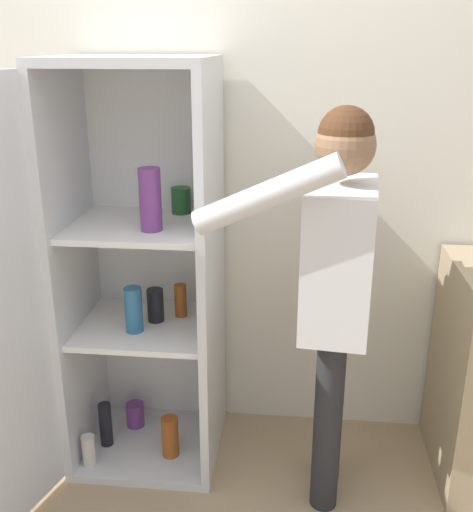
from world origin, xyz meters
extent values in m
cube|color=silver|center=(0.00, 0.98, 1.27)|extent=(7.00, 0.06, 2.55)
cube|color=silver|center=(-0.16, 0.65, 0.02)|extent=(0.62, 0.56, 0.04)
cube|color=silver|center=(-0.16, 0.65, 1.70)|extent=(0.62, 0.56, 0.04)
cube|color=white|center=(-0.16, 0.91, 0.86)|extent=(0.62, 0.03, 1.65)
cube|color=silver|center=(-0.45, 0.65, 0.86)|extent=(0.04, 0.56, 1.65)
cube|color=silver|center=(0.13, 0.65, 0.86)|extent=(0.04, 0.56, 1.65)
cube|color=white|center=(-0.16, 0.65, 0.62)|extent=(0.55, 0.49, 0.02)
cube|color=white|center=(-0.16, 0.65, 1.07)|extent=(0.55, 0.49, 0.02)
cylinder|color=#1E5123|center=(-0.02, 0.82, 1.13)|extent=(0.08, 0.08, 0.11)
cylinder|color=#723884|center=(-0.26, 0.75, 0.09)|extent=(0.08, 0.08, 0.12)
cylinder|color=black|center=(-0.36, 0.60, 0.14)|extent=(0.06, 0.06, 0.21)
cylinder|color=#9E4C19|center=(-0.05, 0.56, 0.13)|extent=(0.07, 0.07, 0.19)
cylinder|color=beige|center=(-0.39, 0.45, 0.11)|extent=(0.06, 0.06, 0.14)
cylinder|color=#723884|center=(-0.09, 0.56, 1.20)|extent=(0.08, 0.08, 0.24)
cylinder|color=#9E4C19|center=(-0.02, 0.74, 0.70)|extent=(0.05, 0.05, 0.15)
cylinder|color=black|center=(-0.12, 0.68, 0.70)|extent=(0.07, 0.07, 0.14)
cylinder|color=teal|center=(-0.19, 0.58, 0.73)|extent=(0.07, 0.07, 0.19)
cylinder|color=#262628|center=(0.62, 0.37, 0.38)|extent=(0.11, 0.11, 0.76)
cylinder|color=#262628|center=(0.63, 0.54, 0.38)|extent=(0.11, 0.11, 0.76)
cube|color=silver|center=(0.63, 0.45, 1.03)|extent=(0.28, 0.45, 0.54)
sphere|color=#8C6647|center=(0.63, 0.45, 1.44)|extent=(0.21, 0.21, 0.21)
sphere|color=#4C2D19|center=(0.63, 0.45, 1.48)|extent=(0.19, 0.19, 0.19)
cylinder|color=silver|center=(0.37, 0.24, 1.31)|extent=(0.50, 0.14, 0.29)
cylinder|color=silver|center=(0.65, 0.69, 1.00)|extent=(0.09, 0.09, 0.51)
camera|label=1|loc=(0.47, -1.61, 1.77)|focal=42.00mm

